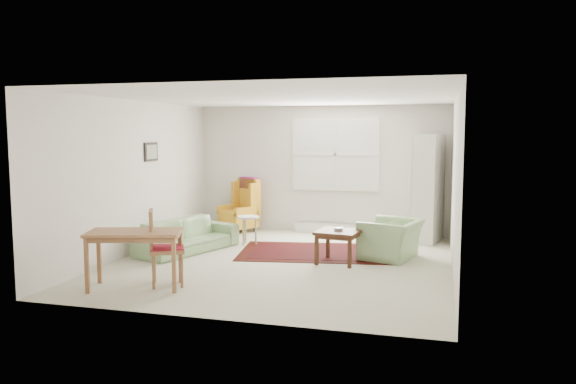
% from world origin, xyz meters
% --- Properties ---
extents(room, '(5.04, 5.54, 2.51)m').
position_xyz_m(room, '(0.02, 0.21, 1.26)').
color(room, beige).
rests_on(room, ground).
extents(rug, '(2.69, 1.96, 0.02)m').
position_xyz_m(rug, '(0.33, 0.80, 0.01)').
color(rug, black).
rests_on(rug, ground).
extents(sofa, '(1.29, 1.97, 0.74)m').
position_xyz_m(sofa, '(-1.74, 0.32, 0.37)').
color(sofa, '#82A66F').
rests_on(sofa, ground).
extents(armchair, '(1.04, 1.12, 0.74)m').
position_xyz_m(armchair, '(1.58, 0.69, 0.37)').
color(armchair, '#82A66F').
rests_on(armchair, ground).
extents(wingback_chair, '(0.87, 0.89, 1.08)m').
position_xyz_m(wingback_chair, '(-1.58, 2.32, 0.54)').
color(wingback_chair, gold).
rests_on(wingback_chair, ground).
extents(coffee_table, '(0.70, 0.70, 0.50)m').
position_xyz_m(coffee_table, '(0.83, 0.17, 0.25)').
color(coffee_table, '#3E1F13').
rests_on(coffee_table, ground).
extents(stool, '(0.45, 0.45, 0.51)m').
position_xyz_m(stool, '(-0.96, 1.14, 0.26)').
color(stool, white).
rests_on(stool, ground).
extents(cabinet, '(0.58, 0.85, 1.95)m').
position_xyz_m(cabinet, '(2.10, 2.27, 0.98)').
color(cabinet, silver).
rests_on(cabinet, ground).
extents(desk, '(1.28, 0.89, 0.74)m').
position_xyz_m(desk, '(-1.42, -1.88, 0.37)').
color(desk, brown).
rests_on(desk, ground).
extents(desk_chair, '(0.58, 0.58, 0.99)m').
position_xyz_m(desk_chair, '(-1.09, -1.65, 0.50)').
color(desk_chair, brown).
rests_on(desk_chair, ground).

